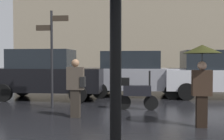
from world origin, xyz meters
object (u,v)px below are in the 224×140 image
Objects in this scene: pedestrian_with_bag at (76,84)px; street_signpost at (52,49)px; parked_car_distant at (46,74)px; parked_car_right at (216,74)px; parked_car_left at (134,74)px; parked_scooter at (136,92)px; pedestrian_with_umbrella at (202,64)px.

street_signpost is at bearing 11.34° from pedestrian_with_bag.
street_signpost reaches higher than parked_car_distant.
parked_car_right is (4.92, 4.39, 0.10)m from pedestrian_with_bag.
parked_car_left is 3.42m from parked_car_right.
parked_car_left is at bearing -47.11° from pedestrian_with_bag.
pedestrian_with_bag is at bearing 126.34° from parked_car_distant.
parked_car_left reaches higher than parked_scooter.
parked_scooter is (-1.54, 2.03, -0.92)m from pedestrian_with_umbrella.
parked_car_right is 1.39× the size of street_signpost.
pedestrian_with_bag is (-3.15, 0.75, -0.57)m from pedestrian_with_umbrella.
pedestrian_with_bag is at bearing 81.64° from parked_car_left.
pedestrian_with_bag is at bearing 70.87° from pedestrian_with_umbrella.
street_signpost reaches higher than pedestrian_with_bag.
parked_car_distant is (-3.52, -1.31, 0.02)m from parked_car_left.
parked_car_right reaches higher than parked_scooter.
parked_car_right is (3.31, 3.11, 0.45)m from parked_scooter.
pedestrian_with_umbrella is 0.43× the size of parked_car_distant.
parked_scooter is at bearing 31.52° from pedestrian_with_umbrella.
street_signpost reaches higher than parked_car_left.
parked_car_distant is (-3.62, 1.95, 0.46)m from parked_scooter.
street_signpost is (-2.62, -3.21, 0.93)m from parked_car_left.
pedestrian_with_bag is 0.35× the size of parked_car_left.
pedestrian_with_bag is 6.59m from parked_car_right.
pedestrian_with_bag is 0.36× the size of parked_car_distant.
parked_car_distant is at bearing 173.69° from parked_scooter.
street_signpost reaches higher than pedestrian_with_umbrella.
pedestrian_with_bag is at bearing -151.93° from parked_car_right.
pedestrian_with_bag is 3.81m from parked_car_distant.
parked_car_right reaches higher than parked_car_left.
pedestrian_with_bag is 1.21× the size of parked_scooter.
parked_car_right is at bearing -166.11° from parked_car_distant.
pedestrian_with_umbrella is 0.44× the size of parked_car_right.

